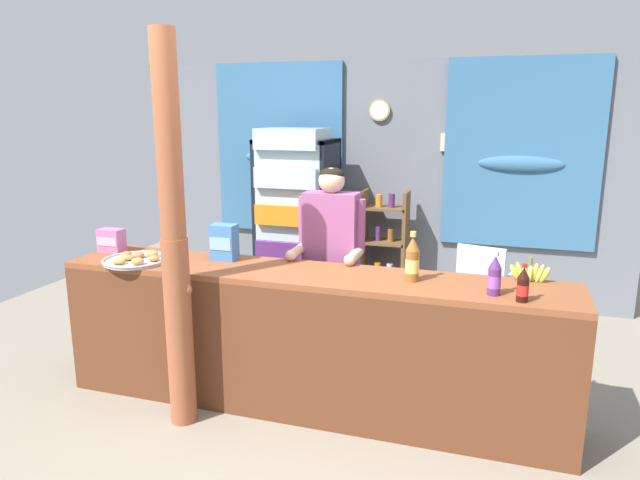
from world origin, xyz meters
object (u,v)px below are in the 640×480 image
timber_post (174,247)px  soda_bottle_grape_soda (495,277)px  shopkeeper (331,248)px  snack_box_biscuit (224,242)px  soda_bottle_iced_tea (412,260)px  bottle_shelf_rack (384,245)px  soda_bottle_cola (523,286)px  pastry_tray (136,259)px  stall_counter (302,331)px  drink_fridge (296,210)px  plastic_lawn_chair (483,284)px  banana_bunch (530,273)px  snack_box_wafer (111,240)px

timber_post → soda_bottle_grape_soda: bearing=9.6°
shopkeeper → snack_box_biscuit: size_ratio=6.27×
soda_bottle_iced_tea → snack_box_biscuit: size_ratio=1.23×
bottle_shelf_rack → soda_bottle_cola: size_ratio=5.45×
pastry_tray → timber_post: bearing=-31.0°
stall_counter → pastry_tray: bearing=-179.4°
drink_fridge → soda_bottle_iced_tea: drink_fridge is taller
timber_post → soda_bottle_iced_tea: size_ratio=7.83×
plastic_lawn_chair → pastry_tray: (-2.31, -1.79, 0.49)m
timber_post → shopkeeper: size_ratio=1.54×
banana_bunch → drink_fridge: bearing=141.1°
shopkeeper → soda_bottle_iced_tea: shopkeeper is taller
soda_bottle_iced_tea → snack_box_biscuit: (-1.36, 0.11, -0.01)m
timber_post → stall_counter: bearing=24.1°
drink_fridge → snack_box_wafer: drink_fridge is taller
plastic_lawn_chair → soda_bottle_grape_soda: soda_bottle_grape_soda is taller
shopkeeper → drink_fridge: bearing=118.9°
soda_bottle_cola → snack_box_wafer: bearing=174.6°
stall_counter → shopkeeper: 0.75m
timber_post → snack_box_biscuit: (0.05, 0.57, -0.09)m
plastic_lawn_chair → stall_counter: bearing=-121.3°
timber_post → bottle_shelf_rack: timber_post is taller
soda_bottle_iced_tea → soda_bottle_grape_soda: size_ratio=1.23×
drink_fridge → soda_bottle_cola: size_ratio=8.33×
timber_post → snack_box_biscuit: timber_post is taller
bottle_shelf_rack → banana_bunch: size_ratio=4.58×
drink_fridge → snack_box_wafer: size_ratio=10.02×
soda_bottle_iced_tea → banana_bunch: (0.70, 0.21, -0.08)m
shopkeeper → snack_box_wafer: 1.65m
bottle_shelf_rack → snack_box_biscuit: bearing=-108.4°
drink_fridge → soda_bottle_cola: (2.15, -2.19, 0.05)m
stall_counter → soda_bottle_iced_tea: 0.86m
drink_fridge → shopkeeper: bearing=-61.1°
snack_box_wafer → pastry_tray: (0.36, -0.21, -0.07)m
soda_bottle_cola → pastry_tray: soda_bottle_cola is taller
timber_post → soda_bottle_cola: (2.05, 0.25, -0.13)m
snack_box_wafer → banana_bunch: size_ratio=0.70×
timber_post → plastic_lawn_chair: size_ratio=2.87×
stall_counter → snack_box_wafer: bearing=172.9°
plastic_lawn_chair → soda_bottle_grape_soda: size_ratio=3.34×
timber_post → drink_fridge: size_ratio=1.35×
plastic_lawn_chair → soda_bottle_iced_tea: size_ratio=2.73×
drink_fridge → soda_bottle_iced_tea: (1.50, -1.98, 0.09)m
banana_bunch → soda_bottle_iced_tea: bearing=-163.4°
bottle_shelf_rack → snack_box_biscuit: 2.33m
timber_post → pastry_tray: bearing=149.0°
stall_counter → banana_bunch: (1.39, 0.34, 0.42)m
timber_post → banana_bunch: 2.21m
timber_post → plastic_lawn_chair: bearing=49.4°
soda_bottle_iced_tea → plastic_lawn_chair: bearing=76.4°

